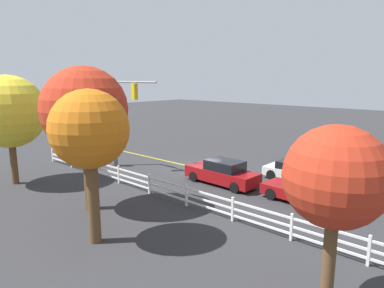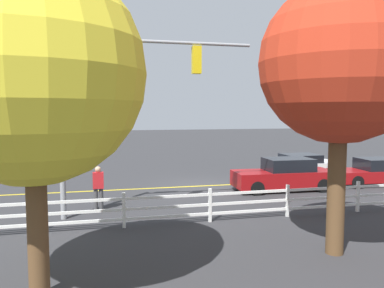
% 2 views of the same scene
% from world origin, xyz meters
% --- Properties ---
extents(ground_plane, '(120.00, 120.00, 0.00)m').
position_xyz_m(ground_plane, '(0.00, 0.00, 0.00)').
color(ground_plane, '#2D2D30').
extents(lane_center_stripe, '(28.00, 0.16, 0.01)m').
position_xyz_m(lane_center_stripe, '(-4.00, 0.00, 0.00)').
color(lane_center_stripe, gold).
rests_on(lane_center_stripe, ground_plane).
extents(signal_assembly, '(6.96, 0.38, 6.67)m').
position_xyz_m(signal_assembly, '(4.28, 4.58, 4.69)').
color(signal_assembly, gray).
rests_on(signal_assembly, ground_plane).
extents(car_0, '(4.26, 2.06, 1.24)m').
position_xyz_m(car_0, '(-6.73, -1.95, 0.62)').
color(car_0, silver).
rests_on(car_0, ground_plane).
extents(car_1, '(4.84, 1.95, 1.54)m').
position_xyz_m(car_1, '(-3.58, 1.91, 0.73)').
color(car_1, maroon).
rests_on(car_1, ground_plane).
extents(car_2, '(4.44, 2.05, 1.36)m').
position_xyz_m(car_2, '(-8.80, 1.67, 0.65)').
color(car_2, maroon).
rests_on(car_2, ground_plane).
extents(pedestrian, '(0.41, 0.27, 1.69)m').
position_xyz_m(pedestrian, '(5.05, 3.68, 0.93)').
color(pedestrian, '#3F3F42').
rests_on(pedestrian, ground_plane).
extents(white_rail_fence, '(26.10, 0.10, 1.15)m').
position_xyz_m(white_rail_fence, '(-3.00, 6.11, 0.60)').
color(white_rail_fence, white).
rests_on(white_rail_fence, ground_plane).
extents(tree_0, '(2.81, 2.81, 5.30)m').
position_xyz_m(tree_0, '(-12.86, 9.34, 3.86)').
color(tree_0, brown).
rests_on(tree_0, ground_plane).
extents(tree_1, '(4.39, 4.39, 6.71)m').
position_xyz_m(tree_1, '(6.13, 10.45, 4.49)').
color(tree_1, brown).
rests_on(tree_1, ground_plane).
extents(tree_2, '(4.16, 4.16, 7.08)m').
position_xyz_m(tree_2, '(-1.09, 9.65, 4.97)').
color(tree_2, brown).
rests_on(tree_2, ground_plane).
extents(tree_3, '(3.05, 3.05, 6.11)m').
position_xyz_m(tree_3, '(-4.42, 11.47, 4.51)').
color(tree_3, brown).
rests_on(tree_3, ground_plane).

